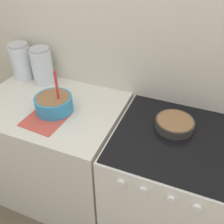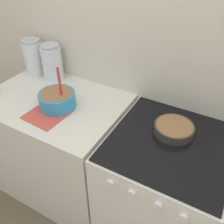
{
  "view_description": "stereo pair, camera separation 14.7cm",
  "coord_description": "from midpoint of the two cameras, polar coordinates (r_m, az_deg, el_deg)",
  "views": [
    {
      "loc": [
        0.41,
        -0.73,
        1.84
      ],
      "look_at": [
        -0.03,
        0.35,
        0.95
      ],
      "focal_mm": 40.0,
      "sensor_mm": 36.0,
      "label": 1
    },
    {
      "loc": [
        0.54,
        -0.67,
        1.84
      ],
      "look_at": [
        -0.03,
        0.35,
        0.95
      ],
      "focal_mm": 40.0,
      "sensor_mm": 36.0,
      "label": 2
    }
  ],
  "objects": [
    {
      "name": "recipe_page",
      "position": [
        1.56,
        -17.76,
        -1.81
      ],
      "size": [
        0.24,
        0.24,
        0.01
      ],
      "color": "#CC4C3F",
      "rests_on": "countertop_cabinet"
    },
    {
      "name": "countertop_cabinet",
      "position": [
        1.98,
        -14.54,
        -9.02
      ],
      "size": [
        0.94,
        0.67,
        0.9
      ],
      "color": "silver",
      "rests_on": "ground_plane"
    },
    {
      "name": "baking_pan",
      "position": [
        1.45,
        11.33,
        -2.73
      ],
      "size": [
        0.22,
        0.22,
        0.05
      ],
      "color": "#38332D",
      "rests_on": "stove"
    },
    {
      "name": "mixing_bowl",
      "position": [
        1.59,
        -15.75,
        1.91
      ],
      "size": [
        0.23,
        0.23,
        0.29
      ],
      "color": "#338CBF",
      "rests_on": "countertop_cabinet"
    },
    {
      "name": "wall_back",
      "position": [
        1.61,
        2.92,
        13.87
      ],
      "size": [
        4.87,
        0.05,
        2.4
      ],
      "color": "beige",
      "rests_on": "ground_plane"
    },
    {
      "name": "storage_jar_middle",
      "position": [
        1.9,
        -17.74,
        9.48
      ],
      "size": [
        0.15,
        0.15,
        0.26
      ],
      "color": "silver",
      "rests_on": "countertop_cabinet"
    },
    {
      "name": "stove",
      "position": [
        1.74,
        9.2,
        -16.52
      ],
      "size": [
        0.66,
        0.69,
        0.9
      ],
      "color": "white",
      "rests_on": "ground_plane"
    },
    {
      "name": "storage_jar_left",
      "position": [
        2.01,
        -21.89,
        10.16
      ],
      "size": [
        0.15,
        0.15,
        0.27
      ],
      "color": "silver",
      "rests_on": "countertop_cabinet"
    }
  ]
}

